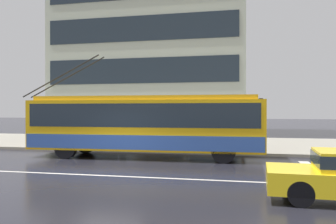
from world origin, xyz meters
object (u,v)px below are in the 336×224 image
(bus_shelter, at_px, (155,115))
(pedestrian_at_shelter, at_px, (148,119))
(pedestrian_walking_past, at_px, (182,120))
(trolleybus, at_px, (145,124))
(pedestrian_approaching_curb, at_px, (244,119))

(bus_shelter, distance_m, pedestrian_at_shelter, 0.86)
(bus_shelter, distance_m, pedestrian_walking_past, 1.66)
(trolleybus, xyz_separation_m, pedestrian_walking_past, (1.11, 3.91, 0.11))
(pedestrian_at_shelter, bearing_deg, pedestrian_walking_past, 7.99)
(bus_shelter, height_order, pedestrian_walking_past, bus_shelter)
(bus_shelter, bearing_deg, pedestrian_approaching_curb, 17.64)
(pedestrian_at_shelter, relative_size, pedestrian_approaching_curb, 1.01)
(bus_shelter, height_order, pedestrian_at_shelter, bus_shelter)
(bus_shelter, relative_size, pedestrian_approaching_curb, 1.99)
(pedestrian_approaching_curb, bearing_deg, pedestrian_at_shelter, -169.57)
(trolleybus, height_order, bus_shelter, trolleybus)
(pedestrian_at_shelter, distance_m, pedestrian_walking_past, 2.03)
(trolleybus, distance_m, pedestrian_at_shelter, 3.74)
(trolleybus, height_order, pedestrian_approaching_curb, trolleybus)
(pedestrian_approaching_curb, bearing_deg, trolleybus, -134.95)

